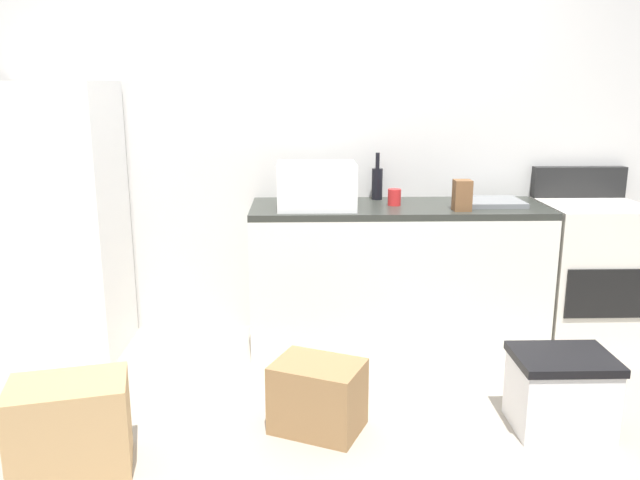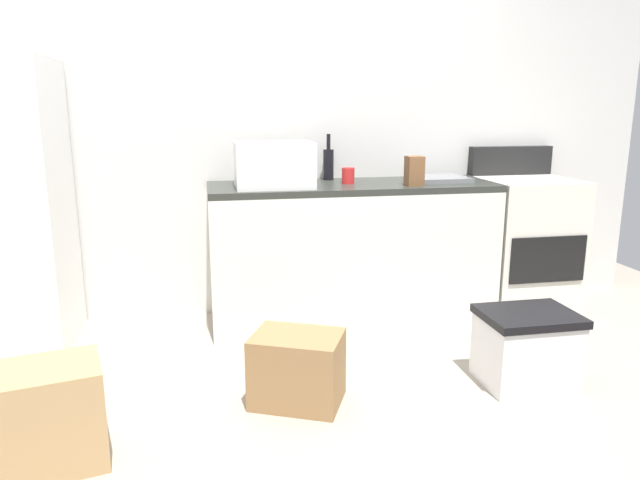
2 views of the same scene
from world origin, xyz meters
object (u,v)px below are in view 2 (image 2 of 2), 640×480
object	(u,v)px
refrigerator	(0,208)
cardboard_box_medium	(37,419)
knife_block	(414,171)
storage_bin	(526,348)
wine_bottle	(328,163)
stove_oven	(523,242)
microwave	(274,165)
coffee_mug	(348,176)
cardboard_box_large	(297,369)

from	to	relation	value
refrigerator	cardboard_box_medium	distance (m)	1.53
refrigerator	knife_block	size ratio (longest dim) A/B	9.11
knife_block	storage_bin	distance (m)	1.24
wine_bottle	cardboard_box_medium	bearing A→B (deg)	-132.99
stove_oven	knife_block	bearing A→B (deg)	-168.21
knife_block	cardboard_box_medium	bearing A→B (deg)	-148.28
refrigerator	storage_bin	distance (m)	2.95
microwave	coffee_mug	world-z (taller)	microwave
microwave	knife_block	size ratio (longest dim) A/B	2.56
knife_block	wine_bottle	bearing A→B (deg)	139.43
storage_bin	cardboard_box_large	bearing A→B (deg)	178.74
wine_bottle	cardboard_box_medium	world-z (taller)	wine_bottle
stove_oven	cardboard_box_medium	world-z (taller)	stove_oven
wine_bottle	storage_bin	bearing A→B (deg)	-59.87
refrigerator	microwave	distance (m)	1.56
stove_oven	cardboard_box_medium	bearing A→B (deg)	-153.88
refrigerator	wine_bottle	bearing A→B (deg)	7.69
stove_oven	knife_block	xyz separation A→B (m)	(-0.87, -0.18, 0.52)
stove_oven	cardboard_box_large	bearing A→B (deg)	-148.67
stove_oven	knife_block	distance (m)	1.04
cardboard_box_medium	storage_bin	bearing A→B (deg)	7.41
refrigerator	storage_bin	xyz separation A→B (m)	(2.69, -1.03, -0.63)
microwave	wine_bottle	bearing A→B (deg)	36.68
coffee_mug	knife_block	bearing A→B (deg)	-25.47
stove_oven	microwave	distance (m)	1.82
refrigerator	cardboard_box_medium	bearing A→B (deg)	-70.44
knife_block	cardboard_box_large	size ratio (longest dim) A/B	0.44
microwave	storage_bin	bearing A→B (deg)	-41.09
cardboard_box_medium	microwave	bearing A→B (deg)	50.03
knife_block	storage_bin	size ratio (longest dim) A/B	0.39
wine_bottle	storage_bin	distance (m)	1.70
refrigerator	knife_block	world-z (taller)	refrigerator
cardboard_box_large	cardboard_box_medium	bearing A→B (deg)	-163.49
refrigerator	coffee_mug	distance (m)	2.03
microwave	cardboard_box_medium	distance (m)	1.87
cardboard_box_large	cardboard_box_medium	distance (m)	1.11
knife_block	cardboard_box_medium	distance (m)	2.40
cardboard_box_medium	refrigerator	bearing A→B (deg)	109.56
cardboard_box_medium	storage_bin	world-z (taller)	cardboard_box_medium
coffee_mug	cardboard_box_large	world-z (taller)	coffee_mug
knife_block	cardboard_box_large	distance (m)	1.48
refrigerator	cardboard_box_medium	world-z (taller)	refrigerator
microwave	cardboard_box_large	world-z (taller)	microwave
refrigerator	knife_block	bearing A→B (deg)	-3.04
microwave	cardboard_box_large	size ratio (longest dim) A/B	1.12
cardboard_box_medium	storage_bin	xyz separation A→B (m)	(2.22, 0.29, -0.01)
coffee_mug	stove_oven	bearing A→B (deg)	0.24
wine_bottle	coffee_mug	world-z (taller)	wine_bottle
coffee_mug	storage_bin	xyz separation A→B (m)	(0.67, -1.08, -0.76)
wine_bottle	coffee_mug	size ratio (longest dim) A/B	3.00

